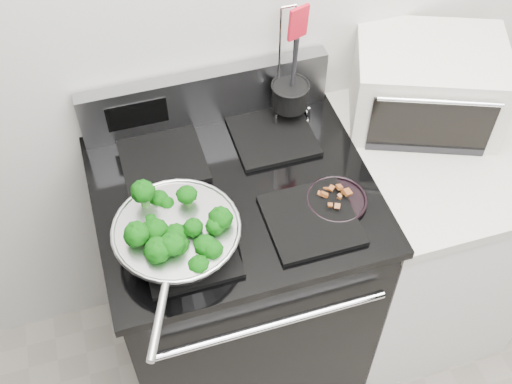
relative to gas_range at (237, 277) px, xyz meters
name	(u,v)px	position (x,y,z in m)	size (l,w,h in m)	color
gas_range	(237,277)	(0.00, 0.00, 0.00)	(0.79, 0.69, 1.13)	black
counter	(419,235)	(0.68, 0.00, -0.03)	(0.62, 0.68, 0.92)	white
skillet	(177,235)	(-0.19, -0.15, 0.52)	(0.33, 0.51, 0.07)	silver
broccoli_pile	(177,230)	(-0.19, -0.15, 0.53)	(0.26, 0.26, 0.09)	black
bacon_plate	(337,198)	(0.26, -0.13, 0.48)	(0.17, 0.17, 0.04)	black
utensil_holder	(290,101)	(0.24, 0.23, 0.53)	(0.13, 0.13, 0.41)	silver
toaster_oven	(427,84)	(0.66, 0.15, 0.56)	(0.53, 0.48, 0.25)	silver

